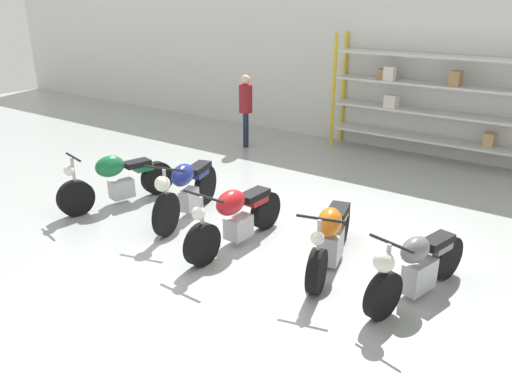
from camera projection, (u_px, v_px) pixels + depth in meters
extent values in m
plane|color=#9EA3A0|center=(240.00, 244.00, 7.43)|extent=(30.00, 30.00, 0.00)
cube|color=silver|center=(402.00, 73.00, 11.47)|extent=(30.00, 0.08, 3.60)
cylinder|color=gold|center=(334.00, 91.00, 11.91)|extent=(0.08, 0.08, 2.67)
cylinder|color=gold|center=(344.00, 88.00, 12.33)|extent=(0.08, 0.08, 2.67)
cube|color=silver|center=(424.00, 139.00, 11.25)|extent=(4.38, 0.55, 0.05)
cube|color=silver|center=(427.00, 112.00, 11.04)|extent=(4.38, 0.55, 0.05)
cube|color=silver|center=(431.00, 85.00, 10.82)|extent=(4.38, 0.55, 0.05)
cube|color=silver|center=(434.00, 56.00, 10.60)|extent=(4.38, 0.55, 0.05)
cube|color=#A87F51|center=(385.00, 74.00, 11.37)|extent=(0.30, 0.30, 0.22)
cube|color=#A87F51|center=(456.00, 79.00, 10.42)|extent=(0.23, 0.30, 0.32)
cube|color=tan|center=(489.00, 139.00, 10.57)|extent=(0.21, 0.29, 0.28)
cube|color=silver|center=(391.00, 101.00, 11.33)|extent=(0.30, 0.26, 0.29)
cube|color=silver|center=(390.00, 73.00, 11.16)|extent=(0.26, 0.22, 0.31)
cylinder|color=black|center=(76.00, 198.00, 8.30)|extent=(0.29, 0.63, 0.61)
cylinder|color=black|center=(157.00, 178.00, 9.23)|extent=(0.29, 0.63, 0.61)
cube|color=#ADADB2|center=(122.00, 188.00, 8.81)|extent=(0.35, 0.45, 0.33)
ellipsoid|color=#196B38|center=(110.00, 166.00, 8.54)|extent=(0.43, 0.58, 0.37)
cube|color=black|center=(137.00, 163.00, 8.87)|extent=(0.36, 0.51, 0.10)
cube|color=#196B38|center=(143.00, 167.00, 8.97)|extent=(0.29, 0.36, 0.12)
cylinder|color=#ADADB2|center=(74.00, 178.00, 8.18)|extent=(0.06, 0.06, 0.70)
sphere|color=silver|center=(69.00, 171.00, 8.09)|extent=(0.17, 0.17, 0.17)
cylinder|color=black|center=(73.00, 157.00, 8.07)|extent=(0.55, 0.17, 0.04)
cylinder|color=black|center=(166.00, 214.00, 7.60)|extent=(0.28, 0.68, 0.68)
cylinder|color=black|center=(206.00, 184.00, 8.82)|extent=(0.28, 0.68, 0.68)
cube|color=#ADADB2|center=(189.00, 199.00, 8.26)|extent=(0.29, 0.43, 0.33)
ellipsoid|color=navy|center=(183.00, 175.00, 7.94)|extent=(0.43, 0.60, 0.35)
cube|color=black|center=(198.00, 168.00, 8.46)|extent=(0.38, 0.60, 0.10)
cube|color=navy|center=(199.00, 173.00, 8.49)|extent=(0.30, 0.43, 0.12)
cylinder|color=#ADADB2|center=(165.00, 192.00, 7.49)|extent=(0.06, 0.06, 0.72)
sphere|color=silver|center=(162.00, 184.00, 7.37)|extent=(0.24, 0.24, 0.24)
cylinder|color=black|center=(165.00, 169.00, 7.38)|extent=(0.67, 0.22, 0.04)
cylinder|color=black|center=(202.00, 244.00, 6.75)|extent=(0.17, 0.60, 0.60)
cylinder|color=black|center=(266.00, 210.00, 7.85)|extent=(0.17, 0.60, 0.60)
cube|color=#ADADB2|center=(239.00, 227.00, 7.35)|extent=(0.28, 0.40, 0.33)
ellipsoid|color=#B2191E|center=(231.00, 203.00, 7.06)|extent=(0.32, 0.54, 0.36)
cube|color=black|center=(254.00, 195.00, 7.49)|extent=(0.26, 0.53, 0.10)
cube|color=#B2191E|center=(256.00, 199.00, 7.56)|extent=(0.22, 0.37, 0.12)
cylinder|color=#ADADB2|center=(202.00, 221.00, 6.64)|extent=(0.05, 0.05, 0.69)
sphere|color=silver|center=(198.00, 213.00, 6.54)|extent=(0.19, 0.19, 0.19)
cylinder|color=black|center=(203.00, 196.00, 6.54)|extent=(0.69, 0.05, 0.04)
cylinder|color=black|center=(317.00, 271.00, 6.13)|extent=(0.29, 0.59, 0.57)
cylinder|color=black|center=(341.00, 224.00, 7.41)|extent=(0.29, 0.59, 0.57)
cube|color=#ADADB2|center=(331.00, 245.00, 6.82)|extent=(0.39, 0.55, 0.41)
ellipsoid|color=orange|center=(330.00, 222.00, 6.52)|extent=(0.43, 0.54, 0.37)
cube|color=black|center=(338.00, 211.00, 6.99)|extent=(0.38, 0.57, 0.10)
cube|color=orange|center=(339.00, 215.00, 7.09)|extent=(0.31, 0.41, 0.12)
cylinder|color=#ADADB2|center=(318.00, 245.00, 6.02)|extent=(0.06, 0.06, 0.68)
sphere|color=silver|center=(317.00, 238.00, 5.91)|extent=(0.17, 0.17, 0.17)
cylinder|color=black|center=(320.00, 219.00, 5.92)|extent=(0.58, 0.18, 0.04)
cylinder|color=black|center=(383.00, 295.00, 5.61)|extent=(0.26, 0.59, 0.58)
cylinder|color=black|center=(447.00, 257.00, 6.43)|extent=(0.26, 0.59, 0.58)
cube|color=#ADADB2|center=(419.00, 276.00, 6.06)|extent=(0.33, 0.51, 0.39)
ellipsoid|color=slate|center=(415.00, 250.00, 5.81)|extent=(0.37, 0.51, 0.31)
cube|color=black|center=(438.00, 241.00, 6.13)|extent=(0.33, 0.52, 0.10)
cube|color=slate|center=(440.00, 246.00, 6.20)|extent=(0.26, 0.38, 0.12)
cylinder|color=#ADADB2|center=(387.00, 270.00, 5.51)|extent=(0.06, 0.06, 0.64)
sphere|color=silver|center=(384.00, 262.00, 5.42)|extent=(0.24, 0.24, 0.24)
cylinder|color=black|center=(391.00, 243.00, 5.41)|extent=(0.55, 0.17, 0.04)
cylinder|color=#1E2338|center=(246.00, 128.00, 12.28)|extent=(0.13, 0.13, 0.84)
cylinder|color=#1E2338|center=(246.00, 130.00, 12.11)|extent=(0.13, 0.13, 0.84)
cylinder|color=maroon|center=(246.00, 99.00, 11.93)|extent=(0.45, 0.45, 0.66)
sphere|color=beige|center=(245.00, 80.00, 11.76)|extent=(0.23, 0.23, 0.23)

